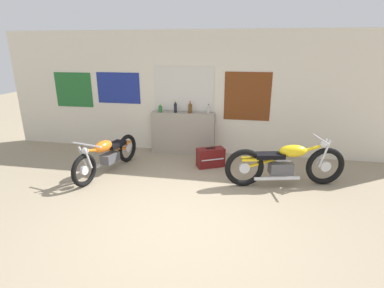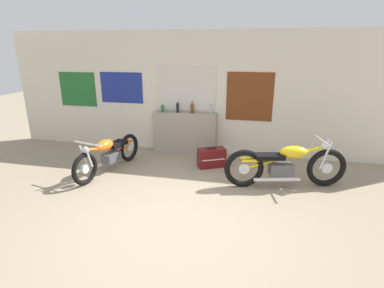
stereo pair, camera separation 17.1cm
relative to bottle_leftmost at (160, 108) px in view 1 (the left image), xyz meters
The scene contains 10 objects.
ground_plane 3.34m from the bottle_leftmost, 69.69° to the right, with size 24.00×24.00×0.00m, color gray.
wall_back 1.15m from the bottle_leftmost, 11.27° to the left, with size 10.00×0.07×2.80m.
sill_counter 0.78m from the bottle_leftmost, ahead, with size 1.49×0.28×0.98m.
bottle_leftmost is the anchor object (origin of this frame).
bottle_left_center 0.36m from the bottle_leftmost, ahead, with size 0.07×0.07×0.28m.
bottle_center 0.70m from the bottle_leftmost, ahead, with size 0.08×0.08×0.27m.
bottle_right_center 1.12m from the bottle_leftmost, ahead, with size 0.06×0.06×0.22m.
motorcycle_orange 1.72m from the bottle_leftmost, 116.92° to the right, with size 0.69×1.92×0.77m.
motorcycle_yellow 3.11m from the bottle_leftmost, 26.71° to the right, with size 2.17×0.76×0.89m.
hard_case_darkred 1.71m from the bottle_leftmost, 29.23° to the right, with size 0.63×0.50×0.43m.
Camera 1 is at (0.88, -3.66, 2.45)m, focal length 28.00 mm.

